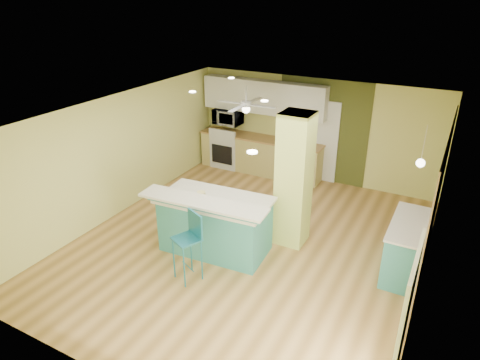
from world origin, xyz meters
The scene contains 23 objects.
floor centered at (0.00, 0.00, -0.01)m, with size 6.00×7.00×0.01m, color olive.
ceiling centered at (0.00, 0.00, 2.50)m, with size 6.00×7.00×0.01m, color white.
wall_back centered at (0.00, 3.50, 1.25)m, with size 6.00×0.01×2.50m, color #DDDD76.
wall_front centered at (0.00, -3.50, 1.25)m, with size 6.00×0.01×2.50m, color #DDDD76.
wall_left centered at (-3.00, 0.00, 1.25)m, with size 0.01×7.00×2.50m, color #DDDD76.
wall_right centered at (3.00, 0.00, 1.25)m, with size 0.01×7.00×2.50m, color #DDDD76.
wood_panel centered at (2.99, 0.60, 1.25)m, with size 0.02×3.40×2.50m, color #8B6C4F.
olive_accent centered at (0.20, 3.49, 1.25)m, with size 2.20×0.02×2.50m, color #494F1F.
interior_door centered at (0.20, 3.46, 1.00)m, with size 0.82×0.05×2.00m, color white.
french_door centered at (2.97, -2.30, 1.05)m, with size 0.04×1.08×2.10m, color white.
column centered at (0.65, 0.50, 1.25)m, with size 0.55×0.55×2.50m, color #CDDD66.
kitchen_run centered at (-1.30, 3.20, 0.47)m, with size 3.25×0.63×0.94m.
stove centered at (-2.25, 3.19, 0.46)m, with size 0.76×0.66×1.08m.
upper_cabinets centered at (-1.30, 3.32, 1.95)m, with size 3.20×0.34×0.80m, color white.
microwave centered at (-2.25, 3.20, 1.35)m, with size 0.70×0.48×0.39m, color silver.
ceiling_fan centered at (-1.10, 2.00, 2.08)m, with size 1.41×1.41×0.61m.
pendant_lamp centered at (2.65, 0.75, 1.88)m, with size 0.14×0.14×0.69m.
wall_decor centered at (2.96, 0.80, 1.55)m, with size 0.03×0.90×0.70m, color brown.
peninsula centered at (-0.45, -0.46, 0.55)m, with size 2.27×1.33×1.20m.
bar_stool centered at (-0.37, -1.32, 0.79)m, with size 0.52×0.52×1.18m.
side_counter centered at (2.70, 0.50, 0.47)m, with size 0.61×1.44×0.93m.
fruit_bowl centered at (-0.64, 3.16, 0.98)m, with size 0.31×0.31×0.08m, color #331E14.
canister centered at (-0.63, -0.58, 1.11)m, with size 0.15×0.15×0.15m, color yellow.
Camera 1 is at (3.08, -6.10, 4.42)m, focal length 32.00 mm.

